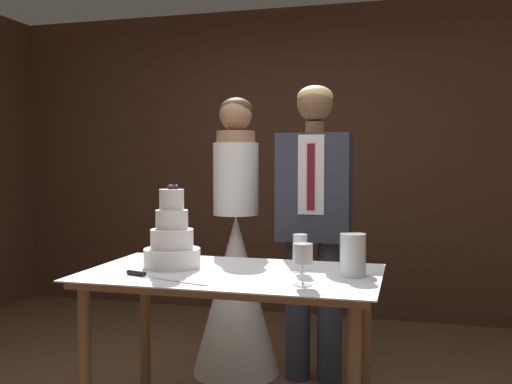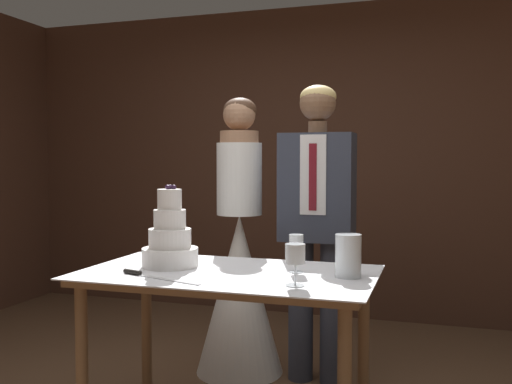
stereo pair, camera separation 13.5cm
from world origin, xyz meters
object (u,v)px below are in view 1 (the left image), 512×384
object	(u,v)px
cake_table	(232,293)
hurricane_candle	(353,256)
cake_knife	(151,276)
wine_glass_near	(300,246)
bride	(236,273)
tiered_cake	(172,241)
wine_glass_middle	(303,256)
groom	(314,214)

from	to	relation	value
cake_table	hurricane_candle	distance (m)	0.58
cake_knife	wine_glass_near	world-z (taller)	wine_glass_near
wine_glass_near	bride	bearing A→B (deg)	125.17
tiered_cake	wine_glass_near	size ratio (longest dim) A/B	2.27
cake_table	tiered_cake	bearing A→B (deg)	173.50
cake_knife	hurricane_candle	size ratio (longest dim) A/B	2.27
wine_glass_middle	hurricane_candle	size ratio (longest dim) A/B	0.91
cake_table	wine_glass_middle	xyz separation A→B (m)	(0.37, -0.20, 0.22)
hurricane_candle	bride	world-z (taller)	bride
cake_knife	wine_glass_middle	size ratio (longest dim) A/B	2.49
hurricane_candle	wine_glass_near	bearing A→B (deg)	172.08
wine_glass_near	hurricane_candle	bearing A→B (deg)	-7.92
wine_glass_middle	groom	world-z (taller)	groom
tiered_cake	cake_knife	size ratio (longest dim) A/B	0.92
tiered_cake	wine_glass_middle	world-z (taller)	tiered_cake
cake_knife	wine_glass_middle	xyz separation A→B (m)	(0.68, 0.02, 0.12)
wine_glass_middle	bride	world-z (taller)	bride
wine_glass_middle	groom	bearing A→B (deg)	96.72
tiered_cake	wine_glass_middle	bearing A→B (deg)	-19.00
cake_knife	wine_glass_middle	distance (m)	0.69
wine_glass_near	hurricane_candle	world-z (taller)	hurricane_candle
hurricane_candle	cake_knife	bearing A→B (deg)	-163.09
wine_glass_middle	bride	size ratio (longest dim) A/B	0.10
wine_glass_middle	cake_knife	bearing A→B (deg)	-178.33
tiered_cake	groom	size ratio (longest dim) A/B	0.23
cake_table	tiered_cake	xyz separation A→B (m)	(-0.31, 0.04, 0.23)
wine_glass_middle	groom	size ratio (longest dim) A/B	0.10
wine_glass_near	groom	distance (m)	0.79
wine_glass_near	wine_glass_middle	bearing A→B (deg)	-77.22
tiered_cake	wine_glass_middle	distance (m)	0.72
tiered_cake	cake_knife	bearing A→B (deg)	-88.19
cake_table	hurricane_candle	xyz separation A→B (m)	(0.55, 0.04, 0.19)
cake_table	wine_glass_near	size ratio (longest dim) A/B	7.72
wine_glass_middle	tiered_cake	bearing A→B (deg)	161.00
cake_knife	wine_glass_near	xyz separation A→B (m)	(0.61, 0.29, 0.12)
tiered_cake	hurricane_candle	xyz separation A→B (m)	(0.87, 0.01, -0.04)
cake_knife	bride	bearing A→B (deg)	103.80
tiered_cake	hurricane_candle	distance (m)	0.87
cake_table	groom	world-z (taller)	groom
wine_glass_middle	bride	xyz separation A→B (m)	(-0.61, 1.06, -0.31)
wine_glass_near	bride	world-z (taller)	bride
tiered_cake	bride	size ratio (longest dim) A/B	0.23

